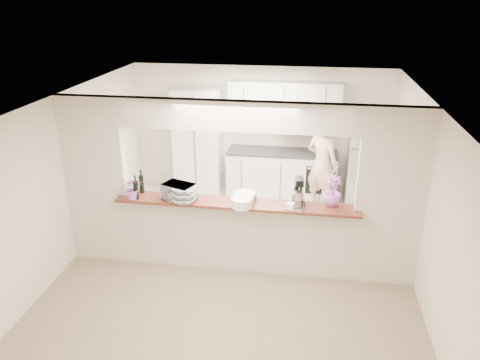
% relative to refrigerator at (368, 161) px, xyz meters
% --- Properties ---
extents(floor, '(6.00, 6.00, 0.00)m').
position_rel_refrigerator_xyz_m(floor, '(-2.05, -2.65, -0.85)').
color(floor, gray).
rests_on(floor, ground).
extents(tile_overlay, '(5.00, 2.90, 0.01)m').
position_rel_refrigerator_xyz_m(tile_overlay, '(-2.05, -1.10, -0.84)').
color(tile_overlay, beige).
rests_on(tile_overlay, floor).
extents(partition, '(5.00, 0.15, 2.50)m').
position_rel_refrigerator_xyz_m(partition, '(-2.05, -2.65, 0.63)').
color(partition, beige).
rests_on(partition, floor).
extents(bar_counter, '(3.40, 0.38, 1.09)m').
position_rel_refrigerator_xyz_m(bar_counter, '(-2.05, -2.65, -0.27)').
color(bar_counter, beige).
rests_on(bar_counter, floor).
extents(kitchen_cabinets, '(3.15, 0.62, 2.25)m').
position_rel_refrigerator_xyz_m(kitchen_cabinets, '(-2.24, 0.07, 0.12)').
color(kitchen_cabinets, silver).
rests_on(kitchen_cabinets, floor).
extents(refrigerator, '(0.75, 0.70, 1.70)m').
position_rel_refrigerator_xyz_m(refrigerator, '(0.00, 0.00, 0.00)').
color(refrigerator, '#B7B7BD').
rests_on(refrigerator, floor).
extents(flower_left, '(0.36, 0.34, 0.32)m').
position_rel_refrigerator_xyz_m(flower_left, '(-3.50, -2.80, 0.40)').
color(flower_left, '#CC6CB0').
rests_on(flower_left, bar_counter).
extents(wine_bottle_a, '(0.07, 0.07, 0.35)m').
position_rel_refrigerator_xyz_m(wine_bottle_a, '(-3.45, -2.58, 0.38)').
color(wine_bottle_a, black).
rests_on(wine_bottle_a, bar_counter).
extents(wine_bottle_b, '(0.07, 0.07, 0.36)m').
position_rel_refrigerator_xyz_m(wine_bottle_b, '(-3.45, -2.80, 0.38)').
color(wine_bottle_b, black).
rests_on(wine_bottle_b, bar_counter).
extents(toaster_oven, '(0.51, 0.43, 0.24)m').
position_rel_refrigerator_xyz_m(toaster_oven, '(-2.85, -2.75, 0.36)').
color(toaster_oven, silver).
rests_on(toaster_oven, bar_counter).
extents(serving_bowls, '(0.32, 0.32, 0.23)m').
position_rel_refrigerator_xyz_m(serving_bowls, '(-2.75, -2.82, 0.35)').
color(serving_bowls, white).
rests_on(serving_bowls, bar_counter).
extents(plate_stack_a, '(0.29, 0.29, 0.13)m').
position_rel_refrigerator_xyz_m(plate_stack_a, '(-1.95, -2.84, 0.31)').
color(plate_stack_a, white).
rests_on(plate_stack_a, bar_counter).
extents(plate_stack_b, '(0.31, 0.31, 0.11)m').
position_rel_refrigerator_xyz_m(plate_stack_b, '(-1.95, -2.62, 0.29)').
color(plate_stack_b, white).
rests_on(plate_stack_b, bar_counter).
extents(red_bowl, '(0.14, 0.14, 0.07)m').
position_rel_refrigerator_xyz_m(red_bowl, '(-1.85, -2.57, 0.27)').
color(red_bowl, maroon).
rests_on(red_bowl, bar_counter).
extents(tan_bowl, '(0.16, 0.16, 0.08)m').
position_rel_refrigerator_xyz_m(tan_bowl, '(-2.00, -2.68, 0.28)').
color(tan_bowl, beige).
rests_on(tan_bowl, bar_counter).
extents(utensil_caddy, '(0.28, 0.21, 0.23)m').
position_rel_refrigerator_xyz_m(utensil_caddy, '(-1.25, -2.80, 0.34)').
color(utensil_caddy, silver).
rests_on(utensil_caddy, bar_counter).
extents(stand_mixer, '(0.19, 0.27, 0.37)m').
position_rel_refrigerator_xyz_m(stand_mixer, '(-1.20, -2.59, 0.41)').
color(stand_mixer, black).
rests_on(stand_mixer, bar_counter).
extents(flower_right, '(0.29, 0.29, 0.43)m').
position_rel_refrigerator_xyz_m(flower_right, '(-0.75, -2.60, 0.45)').
color(flower_right, '#DA75DA').
rests_on(flower_right, bar_counter).
extents(person, '(0.75, 0.68, 1.72)m').
position_rel_refrigerator_xyz_m(person, '(-0.85, -0.35, 0.01)').
color(person, '#DFAD91').
rests_on(person, floor).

